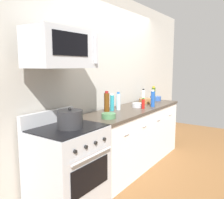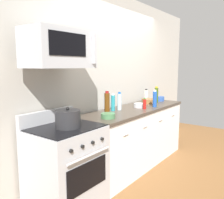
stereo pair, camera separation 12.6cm
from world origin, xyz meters
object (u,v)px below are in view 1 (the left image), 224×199
object	(u,v)px
bottle_soda_blue	(153,99)
microwave	(61,49)
bowl_blue_mixing	(156,98)
stockpot	(70,119)
bottle_hot_sauce_red	(143,104)
bowl_steel_prep	(137,105)
bottle_olive_oil	(153,95)
bottle_dish_soap	(112,103)
bowl_wooden_salad	(146,101)
bottle_vinegar_white	(143,96)
bowl_green_glaze	(109,116)
bottle_water_clear	(118,101)
range_oven	(68,167)
bottle_wine_amber	(107,103)

from	to	relation	value
bottle_soda_blue	microwave	bearing A→B (deg)	171.48
bowl_blue_mixing	stockpot	size ratio (longest dim) A/B	0.75
bottle_hot_sauce_red	bowl_steel_prep	bearing A→B (deg)	65.15
bottle_olive_oil	bottle_dish_soap	xyz separation A→B (m)	(-1.10, 0.15, -0.02)
bottle_olive_oil	bowl_blue_mixing	bearing A→B (deg)	13.79
bowl_wooden_salad	bottle_vinegar_white	bearing A→B (deg)	40.89
bowl_green_glaze	stockpot	distance (m)	0.62
bottle_dish_soap	bottle_hot_sauce_red	size ratio (longest dim) A/B	1.54
bottle_vinegar_white	bottle_dish_soap	world-z (taller)	bottle_dish_soap
bottle_dish_soap	bowl_green_glaze	size ratio (longest dim) A/B	1.41
bottle_water_clear	bottle_hot_sauce_red	xyz separation A→B (m)	(0.29, -0.26, -0.05)
bottle_vinegar_white	bottle_dish_soap	size ratio (longest dim) A/B	0.92
bowl_wooden_salad	bowl_blue_mixing	size ratio (longest dim) A/B	1.18
range_oven	bottle_hot_sauce_red	distance (m)	1.56
bottle_dish_soap	bowl_wooden_salad	world-z (taller)	bottle_dish_soap
bottle_hot_sauce_red	stockpot	size ratio (longest dim) A/B	0.61
bottle_soda_blue	bowl_wooden_salad	distance (m)	0.40
bottle_olive_oil	stockpot	xyz separation A→B (m)	(-2.16, -0.04, -0.04)
bottle_water_clear	bottle_hot_sauce_red	size ratio (longest dim) A/B	1.63
bottle_water_clear	bottle_soda_blue	distance (m)	0.62
stockpot	bottle_olive_oil	bearing A→B (deg)	0.99
range_oven	bottle_dish_soap	world-z (taller)	bottle_dish_soap
bottle_wine_amber	bowl_blue_mixing	distance (m)	1.53
range_oven	bowl_steel_prep	xyz separation A→B (m)	(1.53, -0.03, 0.49)
bottle_olive_oil	bottle_vinegar_white	xyz separation A→B (m)	(-0.02, 0.19, -0.03)
bottle_water_clear	bowl_steel_prep	distance (m)	0.39
bottle_olive_oil	bottle_water_clear	xyz separation A→B (m)	(-0.99, 0.11, -0.01)
bottle_olive_oil	bottle_dish_soap	distance (m)	1.11
bottle_hot_sauce_red	range_oven	bearing A→B (deg)	173.54
bottle_wine_amber	bowl_wooden_salad	world-z (taller)	bottle_wine_amber
bottle_olive_oil	bottle_hot_sauce_red	size ratio (longest dim) A/B	1.77
bottle_wine_amber	stockpot	world-z (taller)	bottle_wine_amber
bottle_hot_sauce_red	bottle_vinegar_white	bearing A→B (deg)	27.05
bottle_soda_blue	bowl_steel_prep	size ratio (longest dim) A/B	1.62
microwave	bottle_dish_soap	world-z (taller)	microwave
bottle_dish_soap	bottle_vinegar_white	bearing A→B (deg)	2.48
bowl_wooden_salad	bowl_steel_prep	distance (m)	0.47
range_oven	stockpot	world-z (taller)	stockpot
range_oven	bowl_wooden_salad	distance (m)	2.05
bottle_water_clear	bowl_steel_prep	xyz separation A→B (m)	(0.36, -0.13, -0.09)
bottle_hot_sauce_red	bowl_blue_mixing	size ratio (longest dim) A/B	0.81
bottle_wine_amber	bowl_blue_mixing	world-z (taller)	bottle_wine_amber
bottle_hot_sauce_red	bowl_wooden_salad	xyz separation A→B (m)	(0.53, 0.22, -0.03)
bottle_vinegar_white	bottle_soda_blue	size ratio (longest dim) A/B	0.85
bottle_dish_soap	bowl_wooden_salad	distance (m)	0.95
range_oven	stockpot	xyz separation A→B (m)	(-0.00, -0.05, 0.55)
bottle_soda_blue	bottle_hot_sauce_red	bearing A→B (deg)	169.45
microwave	bottle_wine_amber	world-z (taller)	microwave
bowl_blue_mixing	bowl_green_glaze	bearing A→B (deg)	-175.10
bottle_soda_blue	stockpot	bearing A→B (deg)	174.72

